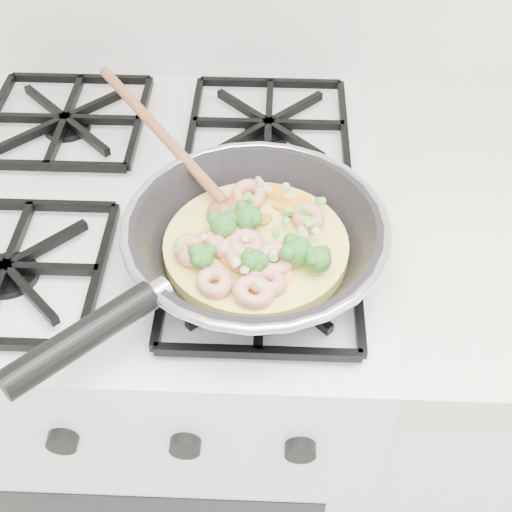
{
  "coord_description": "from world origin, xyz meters",
  "views": [
    {
      "loc": [
        0.17,
        1.01,
        1.51
      ],
      "look_at": [
        0.14,
        1.57,
        0.93
      ],
      "focal_mm": 48.54,
      "sensor_mm": 36.0,
      "label": 1
    }
  ],
  "objects": [
    {
      "name": "stove",
      "position": [
        0.0,
        1.7,
        0.46
      ],
      "size": [
        0.6,
        0.6,
        0.92
      ],
      "color": "white",
      "rests_on": "ground"
    },
    {
      "name": "skillet",
      "position": [
        0.14,
        1.57,
        0.96
      ],
      "size": [
        0.39,
        0.51,
        0.09
      ],
      "rotation": [
        0.0,
        0.0,
        -0.24
      ],
      "color": "black",
      "rests_on": "stove"
    }
  ]
}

